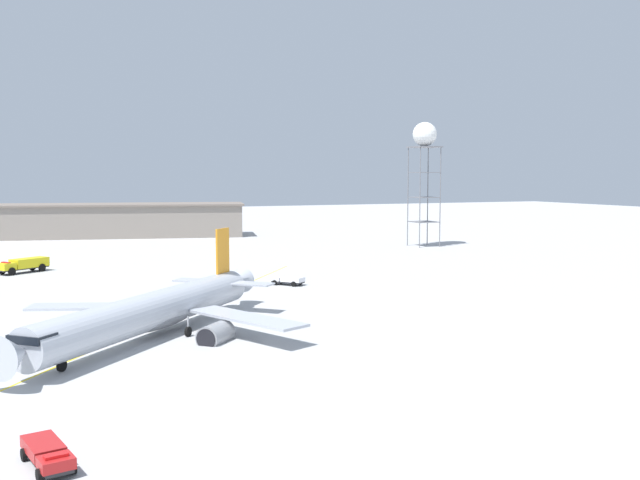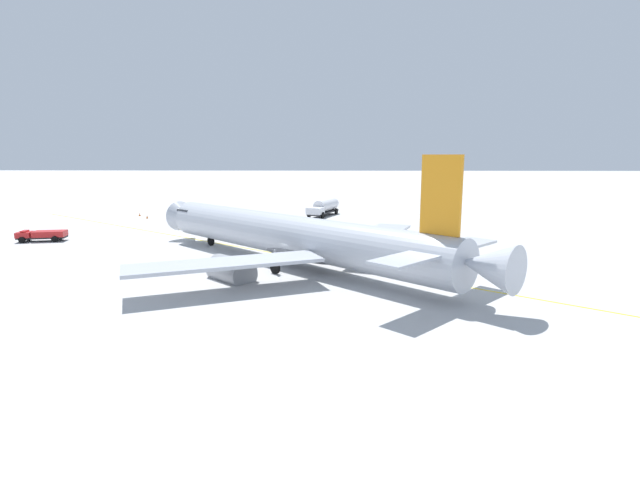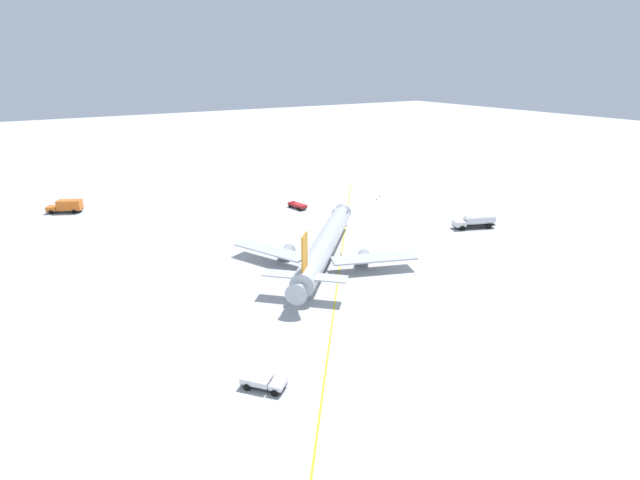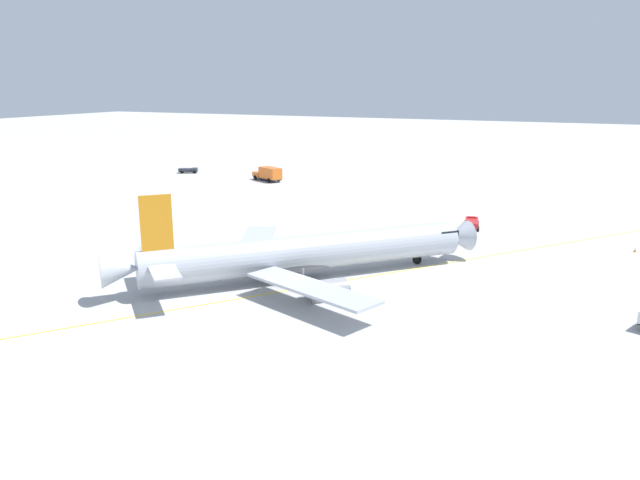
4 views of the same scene
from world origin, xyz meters
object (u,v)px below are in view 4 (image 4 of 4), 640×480
(baggage_truck_truck, at_px, (188,170))
(safety_cone_near, at_px, (635,250))
(catering_truck_truck, at_px, (268,174))
(ops_pickup_truck, at_px, (472,223))
(airliner_main, at_px, (304,255))

(baggage_truck_truck, xyz_separation_m, safety_cone_near, (-96.03, 34.39, -0.44))
(catering_truck_truck, bearing_deg, baggage_truck_truck, 19.41)
(ops_pickup_truck, bearing_deg, catering_truck_truck, 50.18)
(airliner_main, xyz_separation_m, catering_truck_truck, (38.00, -59.36, -0.99))
(baggage_truck_truck, height_order, safety_cone_near, baggage_truck_truck)
(baggage_truck_truck, relative_size, ops_pickup_truck, 0.84)
(airliner_main, relative_size, ops_pickup_truck, 5.91)
(safety_cone_near, bearing_deg, baggage_truck_truck, -19.70)
(airliner_main, height_order, catering_truck_truck, airliner_main)
(catering_truck_truck, height_order, safety_cone_near, catering_truck_truck)
(airliner_main, bearing_deg, ops_pickup_truck, 22.60)
(airliner_main, bearing_deg, catering_truck_truck, 76.01)
(airliner_main, distance_m, baggage_truck_truck, 87.67)
(catering_truck_truck, bearing_deg, safety_cone_near, -177.45)
(airliner_main, relative_size, safety_cone_near, 62.07)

